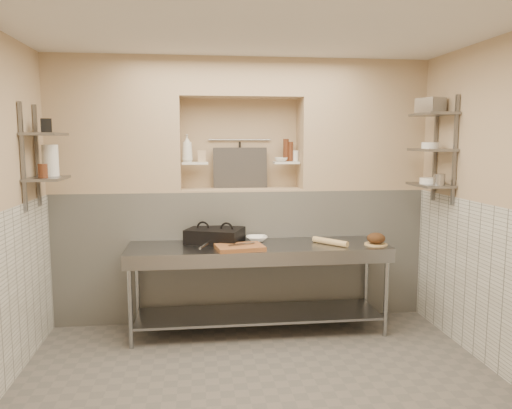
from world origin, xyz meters
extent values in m
cube|color=#66605A|center=(0.00, 0.00, -0.05)|extent=(4.00, 3.90, 0.10)
cube|color=silver|center=(0.00, 0.00, 2.85)|extent=(4.00, 3.90, 0.10)
cube|color=tan|center=(0.00, 2.00, 1.40)|extent=(4.00, 0.10, 2.80)
cube|color=tan|center=(0.00, -2.00, 1.40)|extent=(4.00, 0.10, 2.80)
cube|color=silver|center=(0.00, 1.75, 0.70)|extent=(4.00, 0.40, 1.40)
cube|color=tan|center=(0.00, 1.75, 1.41)|extent=(1.30, 0.40, 0.02)
cube|color=tan|center=(-1.33, 1.75, 2.10)|extent=(1.35, 0.40, 1.40)
cube|color=tan|center=(1.33, 1.75, 2.10)|extent=(1.35, 0.40, 1.40)
cube|color=tan|center=(0.00, 1.75, 2.60)|extent=(1.30, 0.40, 0.40)
cube|color=silver|center=(1.99, 0.00, 0.70)|extent=(0.02, 3.90, 1.40)
cube|color=white|center=(-0.50, 1.75, 1.70)|extent=(0.28, 0.16, 0.02)
cube|color=white|center=(0.50, 1.75, 1.70)|extent=(0.28, 0.16, 0.02)
cylinder|color=gray|center=(0.00, 1.92, 1.95)|extent=(0.70, 0.02, 0.02)
cylinder|color=black|center=(0.00, 1.90, 1.78)|extent=(0.02, 0.02, 0.30)
cube|color=#383330|center=(0.00, 1.85, 1.64)|extent=(0.60, 0.08, 0.45)
cube|color=slate|center=(-1.98, 1.25, 1.80)|extent=(0.03, 0.03, 0.95)
cube|color=slate|center=(-1.98, 0.85, 1.80)|extent=(0.03, 0.03, 0.95)
cube|color=slate|center=(-1.84, 1.05, 1.60)|extent=(0.30, 0.50, 0.02)
cube|color=slate|center=(-1.84, 1.05, 2.00)|extent=(0.30, 0.50, 0.03)
cube|color=slate|center=(1.98, 1.25, 1.85)|extent=(0.03, 0.03, 1.05)
cube|color=slate|center=(1.98, 0.85, 1.85)|extent=(0.03, 0.03, 1.05)
cube|color=slate|center=(1.84, 1.05, 1.50)|extent=(0.30, 0.50, 0.02)
cube|color=slate|center=(1.84, 1.05, 1.85)|extent=(0.30, 0.50, 0.02)
cube|color=slate|center=(1.84, 1.05, 2.20)|extent=(0.30, 0.50, 0.03)
cube|color=gray|center=(0.12, 1.20, 0.88)|extent=(2.60, 0.70, 0.04)
cube|color=gray|center=(0.12, 1.20, 0.18)|extent=(2.45, 0.60, 0.03)
cube|color=gray|center=(0.12, 0.87, 0.82)|extent=(2.60, 0.02, 0.12)
cylinder|color=gray|center=(-1.12, 0.91, 0.43)|extent=(0.04, 0.04, 0.86)
cylinder|color=gray|center=(-1.12, 1.49, 0.43)|extent=(0.04, 0.04, 0.86)
cylinder|color=gray|center=(1.36, 0.91, 0.43)|extent=(0.04, 0.04, 0.86)
cylinder|color=gray|center=(1.36, 1.49, 0.43)|extent=(0.04, 0.04, 0.86)
cube|color=black|center=(-0.31, 1.37, 0.95)|extent=(0.65, 0.57, 0.10)
cube|color=black|center=(-0.31, 1.37, 1.02)|extent=(0.65, 0.57, 0.05)
cube|color=brown|center=(-0.08, 1.02, 0.92)|extent=(0.49, 0.38, 0.04)
cube|color=gray|center=(-0.06, 1.04, 0.95)|extent=(0.27, 0.13, 0.01)
cylinder|color=gray|center=(-0.42, 0.97, 0.96)|extent=(0.11, 0.28, 0.03)
imported|color=white|center=(0.13, 1.38, 0.93)|extent=(0.23, 0.23, 0.05)
cylinder|color=#DCB474|center=(0.84, 1.12, 0.93)|extent=(0.31, 0.35, 0.06)
cylinder|color=#DCB474|center=(1.30, 1.06, 0.91)|extent=(0.23, 0.23, 0.01)
ellipsoid|color=#4C2D19|center=(1.30, 1.06, 0.97)|extent=(0.18, 0.18, 0.11)
imported|color=white|center=(-0.58, 1.72, 1.86)|extent=(0.12, 0.12, 0.30)
cube|color=tan|center=(-0.43, 1.77, 1.77)|extent=(0.08, 0.08, 0.12)
imported|color=white|center=(0.44, 1.74, 1.73)|extent=(0.16, 0.16, 0.04)
cylinder|color=#532918|center=(0.55, 1.78, 1.82)|extent=(0.06, 0.06, 0.22)
cylinder|color=#532918|center=(0.50, 1.79, 1.84)|extent=(0.06, 0.06, 0.25)
cylinder|color=white|center=(0.61, 1.79, 1.77)|extent=(0.07, 0.07, 0.12)
cylinder|color=white|center=(-1.84, 1.19, 1.76)|extent=(0.15, 0.15, 0.29)
cylinder|color=#532918|center=(-1.84, 0.93, 1.68)|extent=(0.08, 0.08, 0.13)
cube|color=black|center=(-1.84, 1.11, 2.08)|extent=(0.12, 0.12, 0.13)
cylinder|color=white|center=(1.84, 1.07, 1.54)|extent=(0.20, 0.20, 0.06)
cylinder|color=gray|center=(1.84, 0.87, 1.57)|extent=(0.11, 0.11, 0.11)
cylinder|color=white|center=(1.84, 1.09, 1.89)|extent=(0.17, 0.17, 0.06)
cube|color=gray|center=(1.84, 1.12, 2.29)|extent=(0.27, 0.29, 0.15)
camera|label=1|loc=(-0.50, -3.68, 1.95)|focal=35.00mm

